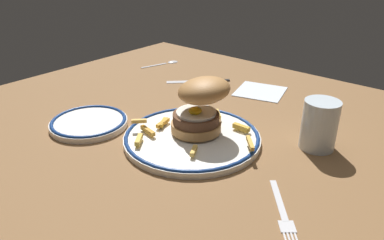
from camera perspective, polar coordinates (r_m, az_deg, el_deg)
ground_plane at (r=80.92cm, az=-0.25°, el=-2.22°), size 112.88×99.48×4.00cm
dinner_plate at (r=73.85cm, az=0.00°, el=-2.63°), size 27.18×27.18×1.60cm
burger at (r=72.62cm, az=1.32°, el=2.51°), size 13.02×12.60×11.65cm
fries_pile at (r=73.73cm, az=-0.86°, el=-1.50°), size 24.43×22.54×2.13cm
water_glass at (r=74.08cm, az=18.90°, el=-1.15°), size 6.69×6.69×9.60cm
side_plate at (r=82.80cm, az=-15.54°, el=-0.36°), size 16.45×16.45×1.60cm
fork at (r=57.77cm, az=13.67°, el=-13.32°), size 10.21×12.00×0.36cm
knife at (r=106.17cm, az=1.76°, el=6.06°), size 13.78×13.79×0.70cm
spoon at (r=123.26cm, az=-3.58°, el=8.87°), size 5.43×13.23×0.90cm
napkin at (r=100.20cm, az=10.43°, el=4.38°), size 14.79×14.75×0.40cm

